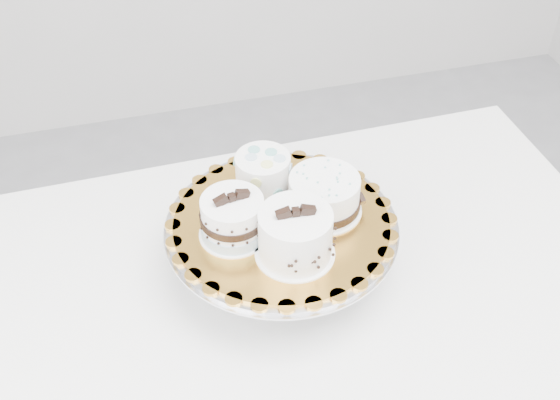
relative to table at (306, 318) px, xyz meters
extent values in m
cube|color=white|center=(0.00, 0.00, 0.07)|extent=(1.13, 0.77, 0.04)
cube|color=white|center=(-0.52, 0.31, -0.31)|extent=(0.05, 0.05, 0.71)
cube|color=white|center=(0.50, 0.33, -0.31)|extent=(0.05, 0.05, 0.71)
cylinder|color=gray|center=(-0.03, 0.05, 0.09)|extent=(0.17, 0.17, 0.01)
cylinder|color=gray|center=(-0.03, 0.05, 0.13)|extent=(0.11, 0.11, 0.09)
cylinder|color=silver|center=(-0.03, 0.05, 0.18)|extent=(0.36, 0.36, 0.01)
cylinder|color=silver|center=(-0.03, 0.05, 0.18)|extent=(0.37, 0.37, 0.00)
cylinder|color=orange|center=(-0.03, 0.05, 0.19)|extent=(0.46, 0.46, 0.01)
cylinder|color=white|center=(-0.03, -0.03, 0.20)|extent=(0.12, 0.12, 0.00)
cylinder|color=white|center=(-0.03, -0.03, 0.24)|extent=(0.12, 0.12, 0.08)
cylinder|color=white|center=(-0.11, 0.04, 0.20)|extent=(0.11, 0.11, 0.00)
cylinder|color=white|center=(-0.11, 0.04, 0.23)|extent=(0.11, 0.11, 0.07)
cylinder|color=#A3BFCF|center=(-0.11, 0.04, 0.21)|extent=(0.10, 0.10, 0.02)
cylinder|color=black|center=(-0.11, 0.04, 0.23)|extent=(0.10, 0.10, 0.01)
cylinder|color=white|center=(-0.04, 0.13, 0.20)|extent=(0.10, 0.10, 0.00)
cylinder|color=white|center=(-0.04, 0.13, 0.23)|extent=(0.10, 0.10, 0.06)
cylinder|color=white|center=(0.04, 0.06, 0.20)|extent=(0.12, 0.12, 0.00)
cylinder|color=white|center=(0.04, 0.06, 0.23)|extent=(0.13, 0.13, 0.06)
cylinder|color=black|center=(0.04, 0.06, 0.21)|extent=(0.12, 0.12, 0.01)
camera|label=1|loc=(-0.24, -0.72, 0.96)|focal=45.00mm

